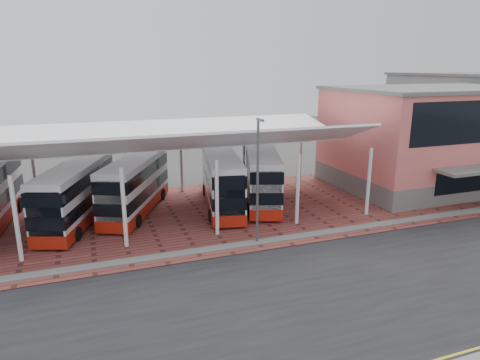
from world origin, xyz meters
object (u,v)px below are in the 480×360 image
Objects in this scene: bus_4 at (222,181)px; bus_2 at (75,195)px; bus_3 at (135,186)px; bus_5 at (262,177)px; terminal at (433,137)px.

bus_2 is at bearing -168.68° from bus_4.
bus_3 is 0.96× the size of bus_4.
bus_5 is at bearing 13.37° from bus_4.
bus_5 is at bearing 19.59° from bus_3.
terminal reaches higher than bus_4.
bus_5 is at bearing 19.72° from bus_2.
bus_5 reaches higher than bus_3.
bus_5 is (10.16, -0.99, 0.05)m from bus_3.
terminal is 1.75× the size of bus_2.
terminal is 17.58m from bus_5.
terminal is 27.70m from bus_3.
terminal reaches higher than bus_5.
bus_2 is 0.98× the size of bus_5.
terminal is at bearing 22.74° from bus_3.
bus_2 is 14.50m from bus_5.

